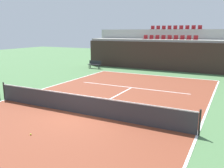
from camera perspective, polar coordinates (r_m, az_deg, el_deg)
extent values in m
plane|color=#477042|center=(12.05, -7.19, -7.10)|extent=(80.00, 80.00, 0.00)
cube|color=brown|center=(12.05, -7.20, -7.07)|extent=(11.00, 24.00, 0.01)
cube|color=white|center=(22.61, 10.12, 2.03)|extent=(11.00, 0.10, 0.00)
cube|color=white|center=(15.67, -23.92, -3.45)|extent=(0.10, 24.00, 0.00)
cube|color=white|center=(10.20, 19.55, -11.37)|extent=(0.10, 24.00, 0.00)
cube|color=white|center=(17.48, 4.70, -0.84)|extent=(8.26, 0.10, 0.00)
cube|color=white|center=(14.67, -0.13, -3.39)|extent=(0.10, 6.40, 0.00)
cube|color=#33231E|center=(25.49, 12.43, 6.39)|extent=(17.84, 0.30, 2.93)
cube|color=#9E9E99|center=(26.78, 13.20, 6.88)|extent=(17.84, 2.40, 3.16)
cube|color=#9E9E99|center=(29.07, 14.43, 8.27)|extent=(17.84, 2.40, 4.21)
cube|color=maroon|center=(27.46, 7.84, 10.55)|extent=(0.44, 0.44, 0.04)
cube|color=maroon|center=(27.65, 8.00, 11.02)|extent=(0.44, 0.04, 0.40)
cube|color=maroon|center=(27.25, 9.20, 10.50)|extent=(0.44, 0.44, 0.04)
cube|color=maroon|center=(27.43, 9.35, 10.97)|extent=(0.44, 0.04, 0.40)
cube|color=maroon|center=(27.05, 10.57, 10.44)|extent=(0.44, 0.44, 0.04)
cube|color=maroon|center=(27.23, 10.71, 10.91)|extent=(0.44, 0.04, 0.40)
cube|color=maroon|center=(26.86, 11.96, 10.37)|extent=(0.44, 0.44, 0.04)
cube|color=maroon|center=(27.05, 12.10, 10.84)|extent=(0.44, 0.04, 0.40)
cube|color=maroon|center=(26.69, 13.37, 10.29)|extent=(0.44, 0.44, 0.04)
cube|color=maroon|center=(26.88, 13.50, 10.77)|extent=(0.44, 0.04, 0.40)
cube|color=maroon|center=(26.53, 14.80, 10.21)|extent=(0.44, 0.44, 0.04)
cube|color=maroon|center=(26.72, 14.92, 10.68)|extent=(0.44, 0.04, 0.40)
cube|color=maroon|center=(26.39, 16.24, 10.12)|extent=(0.44, 0.44, 0.04)
cube|color=maroon|center=(26.58, 16.35, 10.60)|extent=(0.44, 0.04, 0.40)
cube|color=maroon|center=(26.27, 17.69, 10.02)|extent=(0.44, 0.44, 0.04)
cube|color=maroon|center=(26.46, 17.80, 10.50)|extent=(0.44, 0.04, 0.40)
cube|color=maroon|center=(26.16, 19.16, 9.91)|extent=(0.44, 0.44, 0.04)
cube|color=maroon|center=(26.36, 19.26, 10.40)|extent=(0.44, 0.04, 0.40)
cube|color=maroon|center=(29.73, 9.49, 12.67)|extent=(0.44, 0.44, 0.04)
cube|color=maroon|center=(29.92, 9.63, 13.09)|extent=(0.44, 0.04, 0.40)
cube|color=maroon|center=(29.53, 10.76, 12.63)|extent=(0.44, 0.44, 0.04)
cube|color=maroon|center=(29.72, 10.89, 13.04)|extent=(0.44, 0.04, 0.40)
cube|color=maroon|center=(29.34, 12.05, 12.58)|extent=(0.44, 0.44, 0.04)
cube|color=maroon|center=(29.53, 12.17, 13.00)|extent=(0.44, 0.04, 0.40)
cube|color=maroon|center=(29.17, 13.35, 12.52)|extent=(0.44, 0.44, 0.04)
cube|color=maroon|center=(29.36, 13.47, 12.94)|extent=(0.44, 0.04, 0.40)
cube|color=maroon|center=(29.01, 14.66, 12.46)|extent=(0.44, 0.44, 0.04)
cube|color=maroon|center=(29.21, 14.78, 12.88)|extent=(0.44, 0.04, 0.40)
cube|color=maroon|center=(28.87, 15.99, 12.39)|extent=(0.44, 0.44, 0.04)
cube|color=maroon|center=(29.07, 16.10, 12.81)|extent=(0.44, 0.04, 0.40)
cube|color=maroon|center=(28.74, 17.33, 12.31)|extent=(0.44, 0.44, 0.04)
cube|color=maroon|center=(28.94, 17.43, 12.73)|extent=(0.44, 0.04, 0.40)
cube|color=maroon|center=(28.63, 18.68, 12.22)|extent=(0.44, 0.44, 0.04)
cube|color=maroon|center=(28.83, 18.77, 12.65)|extent=(0.44, 0.04, 0.40)
cube|color=maroon|center=(28.53, 20.04, 12.13)|extent=(0.44, 0.44, 0.04)
cube|color=maroon|center=(28.73, 20.12, 12.56)|extent=(0.44, 0.04, 0.40)
cylinder|color=black|center=(15.58, -24.21, -1.53)|extent=(0.08, 0.08, 1.07)
cylinder|color=black|center=(10.00, 20.06, -8.61)|extent=(0.08, 0.08, 1.07)
cube|color=#333338|center=(11.91, -7.26, -4.96)|extent=(10.90, 0.02, 0.92)
cube|color=white|center=(11.77, -7.32, -2.71)|extent=(10.90, 0.04, 0.05)
cube|color=#232328|center=(26.47, -4.18, 4.65)|extent=(1.50, 0.40, 0.05)
cube|color=#232328|center=(26.60, -3.99, 5.17)|extent=(1.50, 0.04, 0.36)
cube|color=#2D2D33|center=(26.71, -5.43, 4.18)|extent=(0.06, 0.06, 0.42)
cube|color=#2D2D33|center=(26.08, -3.21, 4.02)|extent=(0.06, 0.06, 0.42)
cube|color=#2D2D33|center=(26.94, -5.11, 4.26)|extent=(0.06, 0.06, 0.42)
cube|color=#2D2D33|center=(26.32, -2.90, 4.10)|extent=(0.06, 0.06, 0.42)
sphere|color=#CCE033|center=(10.16, -18.72, -11.22)|extent=(0.07, 0.07, 0.07)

